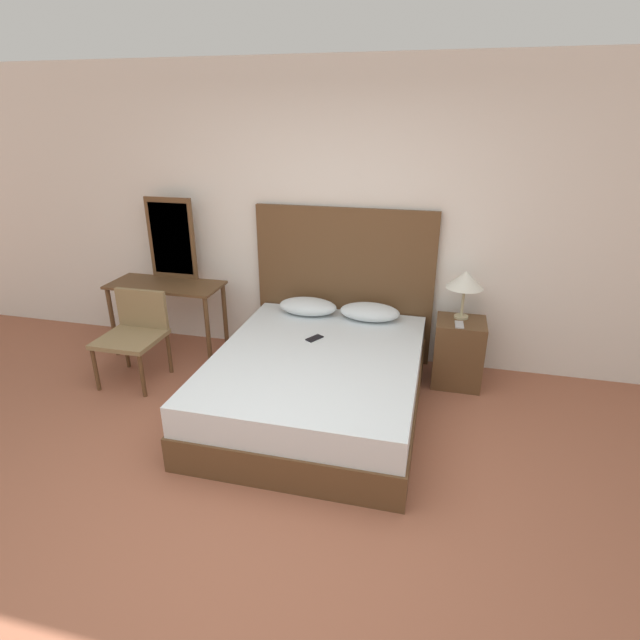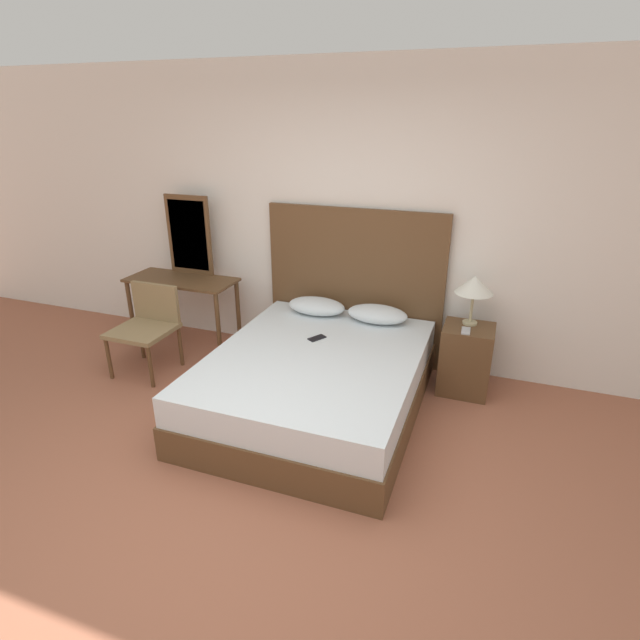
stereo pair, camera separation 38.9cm
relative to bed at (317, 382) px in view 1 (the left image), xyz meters
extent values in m
plane|color=#9E5B42|center=(-0.05, -1.30, -0.25)|extent=(16.00, 16.00, 0.00)
cube|color=white|center=(-0.05, 1.11, 1.10)|extent=(10.00, 0.06, 2.70)
cube|color=brown|center=(0.00, 0.00, -0.11)|extent=(1.61, 2.02, 0.26)
cube|color=silver|center=(0.00, 0.00, 0.13)|extent=(1.58, 1.97, 0.23)
cube|color=brown|center=(0.00, 1.03, 0.48)|extent=(1.69, 0.05, 1.46)
ellipsoid|color=silver|center=(-0.29, 0.80, 0.33)|extent=(0.54, 0.31, 0.15)
ellipsoid|color=silver|center=(0.29, 0.80, 0.33)|extent=(0.54, 0.31, 0.15)
cube|color=black|center=(-0.09, 0.28, 0.26)|extent=(0.14, 0.16, 0.01)
cube|color=brown|center=(1.10, 0.72, 0.05)|extent=(0.42, 0.39, 0.60)
cylinder|color=tan|center=(1.09, 0.80, 0.36)|extent=(0.12, 0.12, 0.02)
cylinder|color=tan|center=(1.09, 0.80, 0.50)|extent=(0.02, 0.02, 0.26)
cone|color=silver|center=(1.09, 0.80, 0.70)|extent=(0.31, 0.31, 0.15)
cube|color=#B7B7BC|center=(1.08, 0.62, 0.36)|extent=(0.08, 0.15, 0.01)
cube|color=brown|center=(-1.68, 0.68, 0.46)|extent=(1.10, 0.47, 0.02)
cylinder|color=brown|center=(-2.19, 0.49, 0.10)|extent=(0.04, 0.04, 0.70)
cylinder|color=brown|center=(-1.18, 0.49, 0.10)|extent=(0.04, 0.04, 0.70)
cylinder|color=brown|center=(-2.19, 0.88, 0.10)|extent=(0.04, 0.04, 0.70)
cylinder|color=brown|center=(-1.18, 0.88, 0.10)|extent=(0.04, 0.04, 0.70)
cube|color=brown|center=(-1.68, 0.89, 0.87)|extent=(0.48, 0.03, 0.79)
cube|color=#B2BCC6|center=(-1.68, 0.88, 0.87)|extent=(0.41, 0.01, 0.69)
cube|color=olive|center=(-1.70, 0.05, 0.17)|extent=(0.51, 0.50, 0.04)
cube|color=olive|center=(-1.70, 0.29, 0.37)|extent=(0.49, 0.04, 0.36)
cylinder|color=brown|center=(-1.93, -0.17, -0.05)|extent=(0.04, 0.04, 0.40)
cylinder|color=brown|center=(-1.48, -0.17, -0.05)|extent=(0.04, 0.04, 0.40)
cylinder|color=brown|center=(-1.93, 0.28, -0.05)|extent=(0.04, 0.04, 0.40)
cylinder|color=brown|center=(-1.48, 0.28, -0.05)|extent=(0.04, 0.04, 0.40)
camera|label=1|loc=(0.87, -3.39, 2.00)|focal=28.00mm
camera|label=2|loc=(1.24, -3.28, 2.00)|focal=28.00mm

